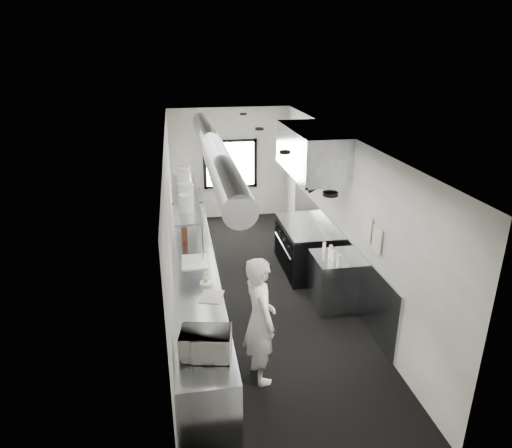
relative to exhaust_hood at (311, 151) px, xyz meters
name	(u,v)px	position (x,y,z in m)	size (l,w,h in m)	color
floor	(258,290)	(-1.10, -0.70, -2.39)	(3.00, 8.00, 0.01)	black
ceiling	(259,138)	(-1.10, -0.70, 0.41)	(3.00, 8.00, 0.01)	beige
wall_back	(230,164)	(-1.10, 3.30, -0.99)	(3.00, 0.02, 2.80)	silver
wall_front	(336,369)	(-1.10, -4.70, -0.99)	(3.00, 0.02, 2.80)	silver
wall_left	(170,224)	(-2.60, -0.70, -0.99)	(0.02, 8.00, 2.80)	silver
wall_right	(341,214)	(0.40, -0.70, -0.99)	(0.02, 8.00, 2.80)	silver
wall_cladding	(332,250)	(0.38, -0.40, -1.84)	(0.03, 5.50, 1.10)	#91959E
hvac_duct	(213,149)	(-1.80, -0.30, 0.16)	(0.40, 0.40, 6.40)	#93969B
service_window	(230,164)	(-1.10, 3.26, -0.99)	(1.36, 0.05, 1.25)	white
exhaust_hood	(311,151)	(0.00, 0.00, 0.00)	(0.81, 2.20, 0.88)	#91959E
prep_counter	(195,287)	(-2.25, -1.20, -1.94)	(0.70, 6.00, 0.90)	#91959E
pass_shelf	(186,197)	(-2.29, 0.30, -0.86)	(0.45, 3.00, 0.68)	#91959E
range	(304,247)	(-0.06, 0.00, -1.92)	(0.88, 1.60, 0.94)	black
bottle_station	(332,281)	(0.05, -1.40, -1.94)	(0.65, 0.80, 0.90)	#91959E
far_work_table	(187,212)	(-2.25, 2.50, -1.94)	(0.70, 1.20, 0.90)	#91959E
notice_sheet_a	(368,228)	(0.37, -1.90, -0.79)	(0.02, 0.28, 0.38)	silver
notice_sheet_b	(377,240)	(0.37, -2.25, -0.84)	(0.02, 0.28, 0.38)	silver
line_cook	(260,320)	(-1.49, -3.00, -1.51)	(0.64, 0.42, 1.77)	silver
microwave	(206,343)	(-2.23, -3.62, -1.33)	(0.52, 0.40, 0.31)	white
deli_tub_a	(193,346)	(-2.37, -3.50, -1.44)	(0.13, 0.13, 0.10)	#B0B7A9
deli_tub_b	(187,328)	(-2.42, -3.13, -1.44)	(0.15, 0.15, 0.11)	#B0B7A9
newspaper	(212,297)	(-2.06, -2.34, -1.49)	(0.30, 0.37, 0.01)	white
small_plate	(206,283)	(-2.10, -1.92, -1.48)	(0.19, 0.19, 0.02)	white
pastry	(206,280)	(-2.10, -1.92, -1.43)	(0.08, 0.08, 0.08)	#CFC06C
cutting_board	(195,262)	(-2.24, -1.19, -1.48)	(0.41, 0.55, 0.02)	white
knife_block	(185,232)	(-2.36, -0.17, -1.36)	(0.11, 0.24, 0.27)	brown
plate_stack_a	(186,203)	(-2.31, -0.55, -0.68)	(0.24, 0.24, 0.28)	white
plate_stack_b	(186,193)	(-2.30, -0.09, -0.65)	(0.27, 0.27, 0.35)	white
plate_stack_c	(184,183)	(-2.31, 0.52, -0.64)	(0.26, 0.26, 0.37)	white
plate_stack_d	(184,175)	(-2.29, 1.09, -0.64)	(0.24, 0.24, 0.37)	white
squeeze_bottle_a	(339,260)	(0.02, -1.70, -1.39)	(0.06, 0.06, 0.19)	white
squeeze_bottle_b	(333,256)	(-0.02, -1.55, -1.39)	(0.06, 0.06, 0.19)	white
squeeze_bottle_c	(330,253)	(-0.03, -1.43, -1.40)	(0.06, 0.06, 0.18)	white
squeeze_bottle_d	(331,250)	(0.03, -1.30, -1.40)	(0.06, 0.06, 0.17)	white
squeeze_bottle_e	(324,247)	(-0.03, -1.14, -1.41)	(0.06, 0.06, 0.17)	white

